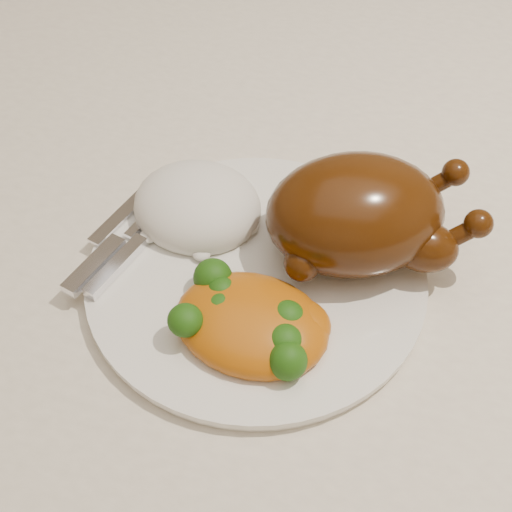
% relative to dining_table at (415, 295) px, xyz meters
% --- Properties ---
extents(dining_table, '(1.60, 0.90, 0.76)m').
position_rel_dining_table_xyz_m(dining_table, '(0.00, 0.00, 0.00)').
color(dining_table, brown).
rests_on(dining_table, floor).
extents(tablecloth, '(1.73, 1.03, 0.18)m').
position_rel_dining_table_xyz_m(tablecloth, '(0.00, 0.00, 0.07)').
color(tablecloth, white).
rests_on(tablecloth, dining_table).
extents(dinner_plate, '(0.37, 0.37, 0.01)m').
position_rel_dining_table_xyz_m(dinner_plate, '(-0.13, -0.11, 0.11)').
color(dinner_plate, white).
rests_on(dinner_plate, tablecloth).
extents(roast_chicken, '(0.20, 0.16, 0.09)m').
position_rel_dining_table_xyz_m(roast_chicken, '(-0.06, -0.06, 0.16)').
color(roast_chicken, '#4B2508').
rests_on(roast_chicken, dinner_plate).
extents(rice_mound, '(0.12, 0.12, 0.06)m').
position_rel_dining_table_xyz_m(rice_mound, '(-0.20, -0.06, 0.13)').
color(rice_mound, white).
rests_on(rice_mound, dinner_plate).
extents(mac_and_cheese, '(0.13, 0.10, 0.05)m').
position_rel_dining_table_xyz_m(mac_and_cheese, '(-0.12, -0.17, 0.13)').
color(mac_and_cheese, '#BA600B').
rests_on(mac_and_cheese, dinner_plate).
extents(cutlery, '(0.05, 0.16, 0.01)m').
position_rel_dining_table_xyz_m(cutlery, '(-0.26, -0.12, 0.12)').
color(cutlery, silver).
rests_on(cutlery, dinner_plate).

